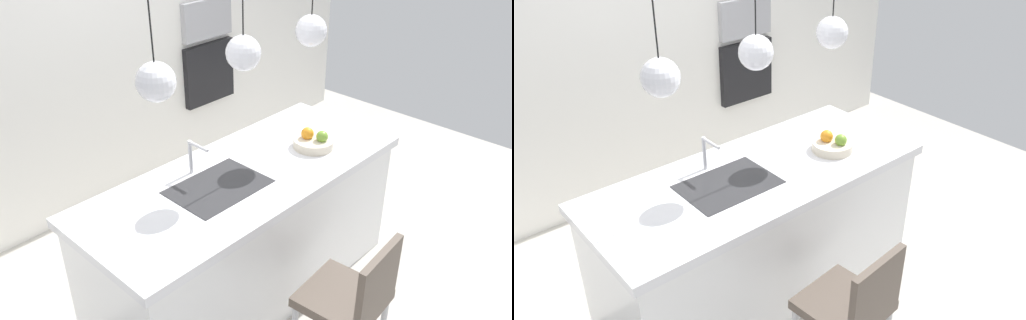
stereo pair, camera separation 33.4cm
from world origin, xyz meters
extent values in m
plane|color=#BCB7AD|center=(0.00, 0.00, 0.00)|extent=(6.60, 6.60, 0.00)
cube|color=silver|center=(0.00, 1.65, 1.30)|extent=(6.00, 0.10, 2.60)
cube|color=white|center=(0.00, 0.00, 0.43)|extent=(2.08, 0.81, 0.86)
cube|color=white|center=(0.00, 0.00, 0.89)|extent=(2.14, 0.87, 0.06)
cube|color=#2D2D30|center=(-0.22, 0.00, 0.92)|extent=(0.56, 0.40, 0.02)
cylinder|color=silver|center=(-0.22, 0.24, 1.03)|extent=(0.02, 0.02, 0.22)
cylinder|color=silver|center=(-0.22, 0.16, 1.13)|extent=(0.02, 0.16, 0.02)
cylinder|color=beige|center=(0.56, -0.09, 0.95)|extent=(0.27, 0.27, 0.06)
sphere|color=olive|center=(0.57, -0.15, 1.01)|extent=(0.08, 0.08, 0.08)
sphere|color=orange|center=(0.54, -0.05, 1.01)|extent=(0.08, 0.08, 0.08)
cube|color=#9E9EA3|center=(1.13, 1.58, 1.36)|extent=(0.54, 0.08, 0.34)
cube|color=black|center=(1.13, 1.58, 0.86)|extent=(0.56, 0.08, 0.56)
cube|color=brown|center=(-0.05, -0.80, 0.46)|extent=(0.46, 0.47, 0.06)
cube|color=brown|center=(-0.03, -1.00, 0.68)|extent=(0.41, 0.07, 0.39)
cylinder|color=#B2B2B7|center=(0.12, -0.60, 0.21)|extent=(0.04, 0.04, 0.43)
sphere|color=silver|center=(-0.59, 0.00, 1.68)|extent=(0.20, 0.20, 0.20)
sphere|color=silver|center=(0.00, 0.00, 1.68)|extent=(0.20, 0.20, 0.20)
sphere|color=silver|center=(0.59, 0.00, 1.68)|extent=(0.20, 0.20, 0.20)
camera|label=1|loc=(-2.01, -2.00, 2.61)|focal=37.94mm
camera|label=2|loc=(-1.77, -2.23, 2.61)|focal=37.94mm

